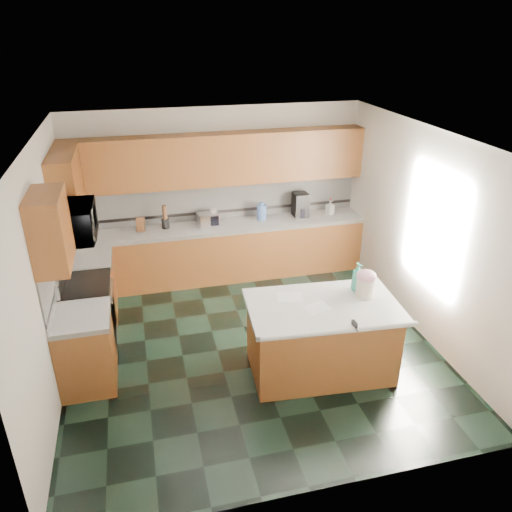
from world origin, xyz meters
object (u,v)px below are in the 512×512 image
object	(u,v)px
treat_jar	(365,287)
coffee_maker	(300,205)
island_base	(321,340)
knife_block	(141,224)
toaster_oven	(209,219)
soap_bottle_island	(357,277)
island_top	(323,307)

from	to	relation	value
treat_jar	coffee_maker	world-z (taller)	coffee_maker
island_base	treat_jar	bearing A→B (deg)	11.74
knife_block	toaster_oven	bearing A→B (deg)	12.06
knife_block	coffee_maker	distance (m)	2.58
island_base	soap_bottle_island	size ratio (longest dim) A/B	4.60
treat_jar	soap_bottle_island	xyz separation A→B (m)	(-0.04, 0.15, 0.06)
coffee_maker	soap_bottle_island	bearing A→B (deg)	-93.35
treat_jar	toaster_oven	world-z (taller)	treat_jar
knife_block	coffee_maker	xyz separation A→B (m)	(2.57, 0.03, 0.09)
treat_jar	knife_block	distance (m)	3.63
coffee_maker	island_top	bearing A→B (deg)	-103.37
island_base	island_top	xyz separation A→B (m)	(0.00, 0.00, 0.46)
soap_bottle_island	coffee_maker	world-z (taller)	coffee_maker
island_top	soap_bottle_island	xyz separation A→B (m)	(0.50, 0.22, 0.21)
island_top	coffee_maker	distance (m)	2.83
island_top	toaster_oven	xyz separation A→B (m)	(-0.89, 2.72, 0.13)
island_base	toaster_oven	world-z (taller)	toaster_oven
treat_jar	island_base	bearing A→B (deg)	-151.54
treat_jar	soap_bottle_island	size ratio (longest dim) A/B	0.63
island_base	treat_jar	size ratio (longest dim) A/B	7.27
soap_bottle_island	island_base	bearing A→B (deg)	-170.23
island_base	coffee_maker	world-z (taller)	coffee_maker
island_base	coffee_maker	size ratio (longest dim) A/B	4.18
soap_bottle_island	treat_jar	bearing A→B (deg)	-89.51
knife_block	coffee_maker	world-z (taller)	coffee_maker
coffee_maker	island_base	bearing A→B (deg)	-103.37
island_base	toaster_oven	size ratio (longest dim) A/B	4.90
island_top	knife_block	world-z (taller)	knife_block
soap_bottle_island	toaster_oven	xyz separation A→B (m)	(-1.39, 2.50, -0.08)
knife_block	toaster_oven	distance (m)	1.05
soap_bottle_island	island_top	bearing A→B (deg)	-170.23
soap_bottle_island	knife_block	world-z (taller)	soap_bottle_island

